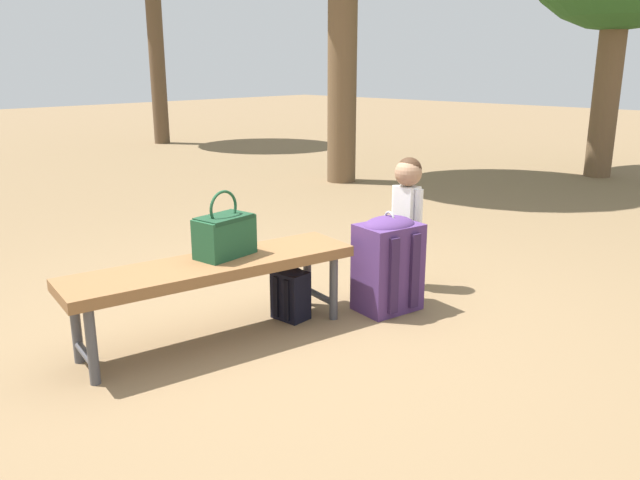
# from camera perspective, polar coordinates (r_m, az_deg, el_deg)

# --- Properties ---
(ground_plane) EXTENTS (40.00, 40.00, 0.00)m
(ground_plane) POSITION_cam_1_polar(r_m,az_deg,el_deg) (3.66, -3.24, -8.18)
(ground_plane) COLOR brown
(ground_plane) RESTS_ON ground
(park_bench) EXTENTS (1.65, 0.71, 0.45)m
(park_bench) POSITION_cam_1_polar(r_m,az_deg,el_deg) (3.47, -9.56, -2.79)
(park_bench) COLOR brown
(park_bench) RESTS_ON ground
(handbag) EXTENTS (0.34, 0.21, 0.37)m
(handbag) POSITION_cam_1_polar(r_m,az_deg,el_deg) (3.50, -8.57, 0.55)
(handbag) COLOR #1E4C2D
(handbag) RESTS_ON park_bench
(child_standing) EXTENTS (0.18, 0.24, 0.89)m
(child_standing) POSITION_cam_1_polar(r_m,az_deg,el_deg) (4.23, 7.85, 3.37)
(child_standing) COLOR #CCCC8C
(child_standing) RESTS_ON ground
(backpack_large) EXTENTS (0.41, 0.37, 0.62)m
(backpack_large) POSITION_cam_1_polar(r_m,az_deg,el_deg) (3.89, 6.11, -1.89)
(backpack_large) COLOR #4C2D66
(backpack_large) RESTS_ON ground
(backpack_small) EXTENTS (0.19, 0.21, 0.34)m
(backpack_small) POSITION_cam_1_polar(r_m,az_deg,el_deg) (3.78, -2.65, -4.66)
(backpack_small) COLOR black
(backpack_small) RESTS_ON ground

